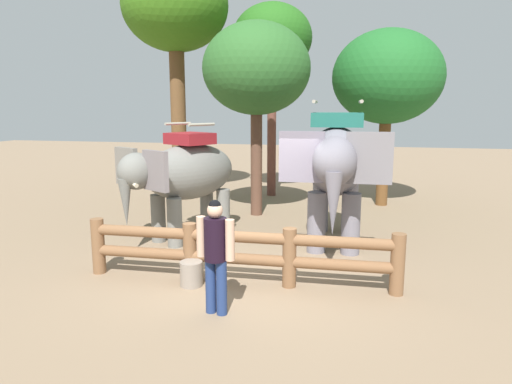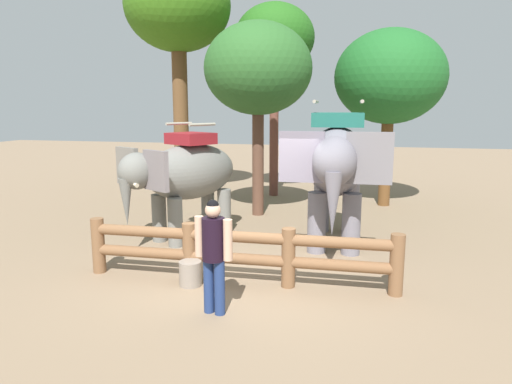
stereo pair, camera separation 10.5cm
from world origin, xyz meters
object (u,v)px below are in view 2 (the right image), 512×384
(tree_far_right, at_px, (258,70))
(feed_bucket, at_px, (190,273))
(tourist_woman_in_black, at_px, (214,249))
(log_fence, at_px, (238,250))
(tree_far_left, at_px, (390,78))
(elephant_center, at_px, (336,165))
(elephant_near_left, at_px, (185,175))
(tree_back_center, at_px, (178,10))
(tree_deep_back, at_px, (275,40))

(tree_far_right, distance_m, feed_bucket, 6.80)
(tourist_woman_in_black, bearing_deg, log_fence, 89.30)
(tourist_woman_in_black, height_order, tree_far_left, tree_far_left)
(log_fence, bearing_deg, elephant_center, 61.33)
(tree_far_left, xyz_separation_m, tree_far_right, (-3.62, -2.21, 0.13))
(elephant_center, xyz_separation_m, tourist_woman_in_black, (-1.53, -4.04, -0.81))
(elephant_near_left, bearing_deg, feed_bucket, -66.79)
(tree_far_left, height_order, tree_back_center, tree_back_center)
(tree_back_center, height_order, tree_far_right, tree_back_center)
(elephant_near_left, bearing_deg, tourist_woman_in_black, -62.36)
(tree_far_right, bearing_deg, tourist_woman_in_black, -82.67)
(tree_far_right, bearing_deg, log_fence, -80.77)
(elephant_near_left, distance_m, feed_bucket, 3.25)
(tourist_woman_in_black, distance_m, feed_bucket, 1.47)
(tree_deep_back, bearing_deg, log_fence, -83.17)
(tourist_woman_in_black, distance_m, tree_far_left, 9.66)
(tree_deep_back, bearing_deg, tree_back_center, -163.72)
(elephant_near_left, relative_size, elephant_center, 0.84)
(elephant_near_left, distance_m, tree_far_left, 7.33)
(tree_back_center, bearing_deg, log_fence, -61.28)
(tree_far_left, relative_size, tree_deep_back, 0.83)
(tourist_woman_in_black, bearing_deg, tree_deep_back, 95.84)
(tree_back_center, relative_size, feed_bucket, 18.00)
(elephant_near_left, distance_m, tree_back_center, 7.19)
(tourist_woman_in_black, distance_m, tree_back_center, 10.94)
(log_fence, height_order, tree_back_center, tree_back_center)
(elephant_near_left, bearing_deg, log_fence, -51.17)
(elephant_near_left, distance_m, tree_far_right, 3.99)
(log_fence, relative_size, tree_far_left, 1.04)
(tourist_woman_in_black, height_order, feed_bucket, tourist_woman_in_black)
(elephant_center, xyz_separation_m, feed_bucket, (-2.29, -3.07, -1.61))
(tree_back_center, distance_m, feed_bucket, 10.35)
(log_fence, xyz_separation_m, tree_deep_back, (-1.00, 8.34, 4.70))
(tree_deep_back, bearing_deg, elephant_center, -65.75)
(tree_back_center, xyz_separation_m, tree_far_right, (3.22, -2.17, -2.13))
(elephant_center, relative_size, tree_far_left, 0.70)
(log_fence, height_order, tree_far_left, tree_far_left)
(tourist_woman_in_black, bearing_deg, tree_far_right, 97.33)
(elephant_near_left, relative_size, tree_far_left, 0.59)
(tree_back_center, bearing_deg, elephant_center, -39.92)
(log_fence, bearing_deg, tree_far_right, 99.23)
(elephant_center, bearing_deg, log_fence, -118.67)
(elephant_near_left, relative_size, tourist_woman_in_black, 1.81)
(tourist_woman_in_black, relative_size, tree_deep_back, 0.27)
(elephant_center, height_order, tree_back_center, tree_back_center)
(tourist_woman_in_black, relative_size, tree_back_center, 0.22)
(elephant_near_left, relative_size, feed_bucket, 7.29)
(elephant_center, height_order, tourist_woman_in_black, elephant_center)
(tree_back_center, height_order, feed_bucket, tree_back_center)
(tree_far_left, xyz_separation_m, feed_bucket, (-3.54, -7.80, -3.76))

